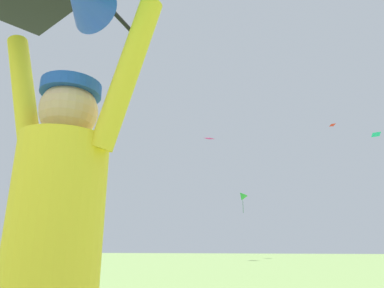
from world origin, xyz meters
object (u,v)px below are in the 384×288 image
object	(u,v)px
distant_kite_green_overhead_distant	(243,197)
marker_flag	(74,218)
distant_kite_magenta_high_left	(209,138)
distant_kite_red_far_center	(332,125)
kite_flyer_person	(53,256)
distant_kite_teal_high_right	(376,134)

from	to	relation	value
distant_kite_green_overhead_distant	marker_flag	world-z (taller)	distant_kite_green_overhead_distant
distant_kite_magenta_high_left	marker_flag	distance (m)	25.03
distant_kite_red_far_center	distant_kite_green_overhead_distant	distance (m)	11.28
kite_flyer_person	marker_flag	distance (m)	8.02
distant_kite_teal_high_right	distant_kite_magenta_high_left	bearing A→B (deg)	-172.36
distant_kite_red_far_center	distant_kite_teal_high_right	distance (m)	4.66
distant_kite_green_overhead_distant	marker_flag	xyz separation A→B (m)	(-1.81, -27.50, -4.23)
kite_flyer_person	distant_kite_magenta_high_left	distance (m)	32.01
kite_flyer_person	distant_kite_teal_high_right	distance (m)	35.08
kite_flyer_person	distant_kite_magenta_high_left	world-z (taller)	distant_kite_magenta_high_left
marker_flag	kite_flyer_person	bearing A→B (deg)	-57.90
distant_kite_green_overhead_distant	distant_kite_magenta_high_left	distance (m)	7.29
distant_kite_red_far_center	distant_kite_teal_high_right	world-z (taller)	distant_kite_red_far_center
kite_flyer_person	distant_kite_teal_high_right	world-z (taller)	distant_kite_teal_high_right
distant_kite_green_overhead_distant	marker_flag	size ratio (longest dim) A/B	1.10
distant_kite_red_far_center	marker_flag	world-z (taller)	distant_kite_red_far_center
kite_flyer_person	marker_flag	xyz separation A→B (m)	(-4.24, 6.76, 0.76)
distant_kite_green_overhead_distant	distant_kite_teal_high_right	world-z (taller)	distant_kite_teal_high_right
distant_kite_green_overhead_distant	distant_kite_teal_high_right	size ratio (longest dim) A/B	2.09
distant_kite_green_overhead_distant	marker_flag	bearing A→B (deg)	-93.77
distant_kite_red_far_center	kite_flyer_person	bearing A→B (deg)	-101.90
distant_kite_magenta_high_left	marker_flag	world-z (taller)	distant_kite_magenta_high_left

